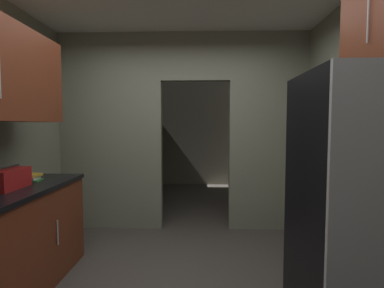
{
  "coord_description": "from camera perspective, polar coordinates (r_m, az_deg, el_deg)",
  "views": [
    {
      "loc": [
        0.24,
        -2.2,
        1.42
      ],
      "look_at": [
        0.15,
        1.13,
        1.21
      ],
      "focal_mm": 26.9,
      "sensor_mm": 36.0,
      "label": 1
    }
  ],
  "objects": [
    {
      "name": "refrigerator",
      "position": [
        2.16,
        30.3,
        -11.45
      ],
      "size": [
        0.73,
        0.77,
        1.76
      ],
      "color": "black",
      "rests_on": "ground"
    },
    {
      "name": "boombox",
      "position": [
        2.8,
        -32.49,
        -5.86
      ],
      "size": [
        0.17,
        0.36,
        0.19
      ],
      "color": "maroon",
      "rests_on": "lower_cabinet_run"
    },
    {
      "name": "kitchen_partition",
      "position": [
        3.95,
        -2.54,
        3.59
      ],
      "size": [
        3.36,
        0.12,
        2.66
      ],
      "color": "gray",
      "rests_on": "ground"
    },
    {
      "name": "adjoining_room_shell",
      "position": [
        5.98,
        -0.67,
        2.81
      ],
      "size": [
        3.36,
        3.05,
        2.66
      ],
      "color": "gray",
      "rests_on": "ground"
    },
    {
      "name": "book_stack",
      "position": [
        3.08,
        -29.05,
        -5.81
      ],
      "size": [
        0.15,
        0.18,
        0.07
      ],
      "color": "#388C47",
      "rests_on": "lower_cabinet_run"
    }
  ]
}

